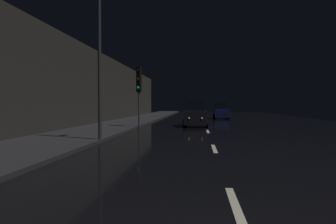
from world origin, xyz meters
name	(u,v)px	position (x,y,z in m)	size (l,w,h in m)	color
ground	(205,124)	(0.00, 24.50, -0.01)	(27.07, 84.00, 0.02)	black
sidewalk_left	(127,122)	(-7.34, 24.50, 0.07)	(4.40, 84.00, 0.15)	#28282B
building_facade_left	(85,86)	(-9.94, 21.00, 3.27)	(0.80, 63.00, 6.54)	#2D2B28
lane_centerline	(210,138)	(0.00, 13.19, 0.01)	(0.16, 22.34, 0.01)	beige
traffic_light_far_left	(139,84)	(-5.04, 19.10, 3.31)	(0.37, 0.48, 4.59)	#38383A
streetlamp_overhead	(109,39)	(-4.78, 11.01, 4.83)	(1.70, 0.44, 7.30)	#2D2D30
car_approaching_headlights	(196,115)	(-0.84, 21.47, 0.96)	(1.92, 4.17, 2.10)	black
car_distant_taillights	(221,111)	(2.18, 34.24, 0.91)	(1.83, 3.96, 1.99)	#141E51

